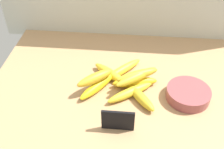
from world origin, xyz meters
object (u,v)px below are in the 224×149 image
object	(u,v)px
chalkboard_sign	(118,121)
banana_2	(130,92)
banana_8	(95,78)
banana_6	(137,75)
banana_1	(98,86)
banana_7	(137,77)
banana_3	(110,74)
fruit_bowl	(188,94)
banana_4	(123,70)
banana_5	(135,82)
banana_0	(141,98)

from	to	relation	value
chalkboard_sign	banana_2	bearing A→B (deg)	77.71
banana_8	banana_6	bearing A→B (deg)	10.61
banana_1	banana_7	distance (cm)	15.54
banana_1	banana_6	distance (cm)	15.93
chalkboard_sign	banana_7	world-z (taller)	chalkboard_sign
banana_3	banana_7	distance (cm)	12.76
banana_1	banana_8	xyz separation A→B (cm)	(-1.00, 0.23, 3.80)
banana_6	banana_2	bearing A→B (deg)	-112.26
fruit_bowl	banana_2	xyz separation A→B (cm)	(-21.76, -0.72, -0.37)
banana_2	banana_3	size ratio (longest dim) A/B	1.13
banana_4	banana_5	world-z (taller)	banana_5
banana_0	banana_4	size ratio (longest dim) A/B	0.74
banana_6	banana_7	world-z (taller)	banana_6
banana_5	banana_4	bearing A→B (deg)	124.12
fruit_bowl	banana_7	distance (cm)	20.40
banana_8	chalkboard_sign	bearing A→B (deg)	-61.61
banana_5	banana_6	world-z (taller)	banana_6
fruit_bowl	banana_4	xyz separation A→B (cm)	(-25.55, 12.70, -0.41)
banana_6	fruit_bowl	bearing A→B (deg)	-14.09
banana_7	banana_8	distance (cm)	15.99
fruit_bowl	banana_7	xyz separation A→B (cm)	(-19.68, 3.94, 3.66)
chalkboard_sign	banana_7	size ratio (longest dim) A/B	0.57
banana_0	banana_2	bearing A→B (deg)	145.58
chalkboard_sign	banana_2	xyz separation A→B (cm)	(3.56, 16.32, -2.10)
banana_2	banana_7	bearing A→B (deg)	65.98
fruit_bowl	banana_7	size ratio (longest dim) A/B	0.86
banana_2	banana_3	xyz separation A→B (cm)	(-8.73, 10.20, 0.13)
banana_1	banana_8	distance (cm)	3.94
banana_7	banana_8	size ratio (longest dim) A/B	1.20
banana_6	banana_8	world-z (taller)	same
banana_4	banana_8	xyz separation A→B (cm)	(-9.99, -10.82, 3.97)
banana_2	banana_5	distance (cm)	5.80
banana_5	banana_7	size ratio (longest dim) A/B	0.93
banana_1	banana_6	size ratio (longest dim) A/B	1.12
fruit_bowl	banana_4	world-z (taller)	fruit_bowl
banana_0	banana_7	size ratio (longest dim) A/B	0.79
banana_4	banana_7	world-z (taller)	banana_7
banana_2	banana_8	distance (cm)	14.56
banana_5	banana_6	distance (cm)	3.93
banana_4	banana_8	bearing A→B (deg)	-132.69
banana_2	banana_8	bearing A→B (deg)	169.33
fruit_bowl	banana_0	bearing A→B (deg)	-168.44
fruit_bowl	banana_3	world-z (taller)	fruit_bowl
chalkboard_sign	banana_6	xyz separation A→B (cm)	(5.85, 21.93, 2.03)
banana_7	chalkboard_sign	bearing A→B (deg)	-105.03
banana_5	banana_8	bearing A→B (deg)	-168.93
fruit_bowl	banana_0	xyz separation A→B (cm)	(-17.57, -3.59, -0.24)
chalkboard_sign	fruit_bowl	xyz separation A→B (cm)	(25.31, 17.04, -1.73)
banana_4	banana_6	distance (cm)	10.75
banana_7	fruit_bowl	bearing A→B (deg)	-11.33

